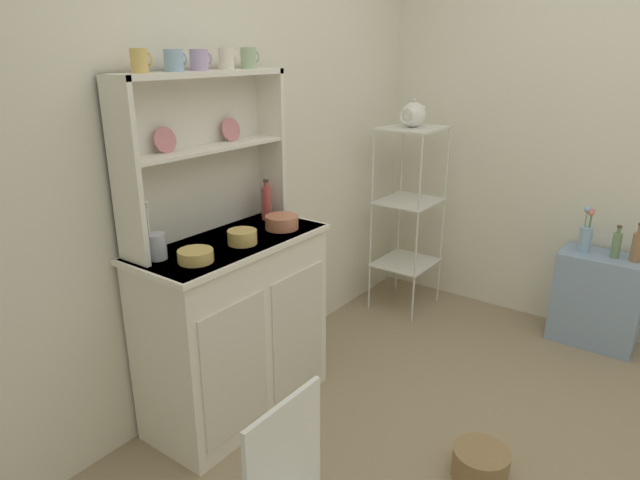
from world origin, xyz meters
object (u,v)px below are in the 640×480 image
(cup_gold_0, at_px, (140,61))
(oil_bottle, at_px, (616,244))
(hutch_shelf_unit, at_px, (200,143))
(bowl_mixing_large, at_px, (196,256))
(bakers_rack, at_px, (409,198))
(side_shelf_blue, at_px, (597,299))
(floor_basket, at_px, (480,464))
(hutch_cabinet, at_px, (236,326))
(flower_vase, at_px, (586,235))
(utensil_jar, at_px, (156,246))
(jam_bottle, at_px, (267,203))
(vinegar_bottle, at_px, (637,246))
(porcelain_teapot, at_px, (413,114))

(cup_gold_0, xyz_separation_m, oil_bottle, (2.08, -1.46, -1.03))
(hutch_shelf_unit, relative_size, bowl_mixing_large, 5.98)
(hutch_shelf_unit, height_order, bakers_rack, hutch_shelf_unit)
(hutch_shelf_unit, xyz_separation_m, bakers_rack, (1.55, -0.26, -0.54))
(side_shelf_blue, distance_m, floor_basket, 1.54)
(hutch_cabinet, bearing_deg, flower_vase, -33.33)
(cup_gold_0, height_order, utensil_jar, cup_gold_0)
(side_shelf_blue, height_order, floor_basket, side_shelf_blue)
(hutch_shelf_unit, height_order, jam_bottle, hutch_shelf_unit)
(bowl_mixing_large, bearing_deg, flower_vase, -28.10)
(cup_gold_0, height_order, vinegar_bottle, cup_gold_0)
(hutch_cabinet, height_order, vinegar_bottle, hutch_cabinet)
(bowl_mixing_large, relative_size, vinegar_bottle, 0.64)
(hutch_cabinet, xyz_separation_m, flower_vase, (1.77, -1.17, 0.21))
(oil_bottle, bearing_deg, jam_bottle, 135.13)
(floor_basket, height_order, jam_bottle, jam_bottle)
(hutch_shelf_unit, xyz_separation_m, vinegar_bottle, (1.77, -1.60, -0.66))
(hutch_cabinet, distance_m, utensil_jar, 0.61)
(hutch_cabinet, height_order, oil_bottle, hutch_cabinet)
(hutch_cabinet, bearing_deg, jam_bottle, 13.96)
(side_shelf_blue, distance_m, cup_gold_0, 2.88)
(hutch_shelf_unit, bearing_deg, utensil_jar, -166.26)
(utensil_jar, relative_size, flower_vase, 0.90)
(hutch_shelf_unit, distance_m, jam_bottle, 0.49)
(hutch_cabinet, height_order, side_shelf_blue, hutch_cabinet)
(utensil_jar, bearing_deg, porcelain_teapot, -5.35)
(bowl_mixing_large, bearing_deg, floor_basket, -64.28)
(bakers_rack, distance_m, bowl_mixing_large, 1.83)
(floor_basket, relative_size, bowl_mixing_large, 1.61)
(side_shelf_blue, height_order, bowl_mixing_large, bowl_mixing_large)
(floor_basket, relative_size, utensil_jar, 0.94)
(bakers_rack, bearing_deg, hutch_shelf_unit, 170.40)
(utensil_jar, height_order, oil_bottle, utensil_jar)
(bowl_mixing_large, xyz_separation_m, oil_bottle, (2.05, -1.26, -0.27))
(flower_vase, bearing_deg, floor_basket, 179.84)
(bakers_rack, relative_size, cup_gold_0, 13.69)
(hutch_shelf_unit, xyz_separation_m, porcelain_teapot, (1.55, -0.26, 0.00))
(hutch_shelf_unit, distance_m, flower_vase, 2.31)
(cup_gold_0, distance_m, porcelain_teapot, 1.90)
(side_shelf_blue, distance_m, bowl_mixing_large, 2.46)
(bowl_mixing_large, height_order, flower_vase, bowl_mixing_large)
(bowl_mixing_large, height_order, porcelain_teapot, porcelain_teapot)
(oil_bottle, xyz_separation_m, vinegar_bottle, (0.00, -0.11, 0.01))
(side_shelf_blue, height_order, jam_bottle, jam_bottle)
(bakers_rack, xyz_separation_m, utensil_jar, (-1.90, 0.18, 0.17))
(bakers_rack, distance_m, side_shelf_blue, 1.31)
(bakers_rack, relative_size, oil_bottle, 6.42)
(floor_basket, xyz_separation_m, cup_gold_0, (-0.56, 1.29, 1.62))
(side_shelf_blue, xyz_separation_m, porcelain_teapot, (-0.22, 1.19, 1.04))
(bakers_rack, distance_m, vinegar_bottle, 1.36)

